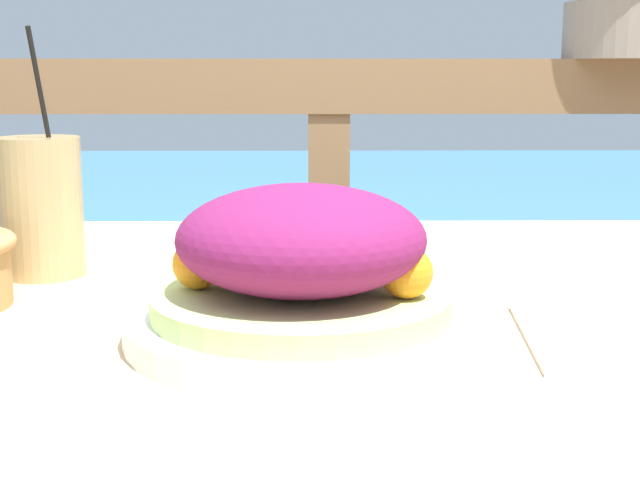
{
  "coord_description": "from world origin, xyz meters",
  "views": [
    {
      "loc": [
        -0.03,
        -0.75,
        0.98
      ],
      "look_at": [
        -0.02,
        0.02,
        0.83
      ],
      "focal_mm": 50.0,
      "sensor_mm": 36.0,
      "label": 1
    }
  ],
  "objects": [
    {
      "name": "railing_fence",
      "position": [
        0.0,
        0.78,
        0.75
      ],
      "size": [
        2.8,
        0.08,
        1.0
      ],
      "color": "brown",
      "rests_on": "ground_plane"
    },
    {
      "name": "fork",
      "position": [
        0.14,
        -0.08,
        0.77
      ],
      "size": [
        0.03,
        0.18,
        0.0
      ],
      "color": "silver",
      "rests_on": "patio_table"
    },
    {
      "name": "salad_plate",
      "position": [
        -0.04,
        -0.08,
        0.82
      ],
      "size": [
        0.28,
        0.28,
        0.12
      ],
      "color": "white",
      "rests_on": "patio_table"
    },
    {
      "name": "sea_backdrop",
      "position": [
        0.0,
        3.28,
        0.22
      ],
      "size": [
        12.0,
        4.0,
        0.45
      ],
      "color": "teal",
      "rests_on": "ground_plane"
    },
    {
      "name": "patio_table",
      "position": [
        0.0,
        0.0,
        0.67
      ],
      "size": [
        1.1,
        0.96,
        0.77
      ],
      "color": "tan",
      "rests_on": "ground_plane"
    },
    {
      "name": "drink_glass",
      "position": [
        -0.3,
        0.15,
        0.84
      ],
      "size": [
        0.08,
        0.08,
        0.25
      ],
      "color": "tan",
      "rests_on": "patio_table"
    }
  ]
}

